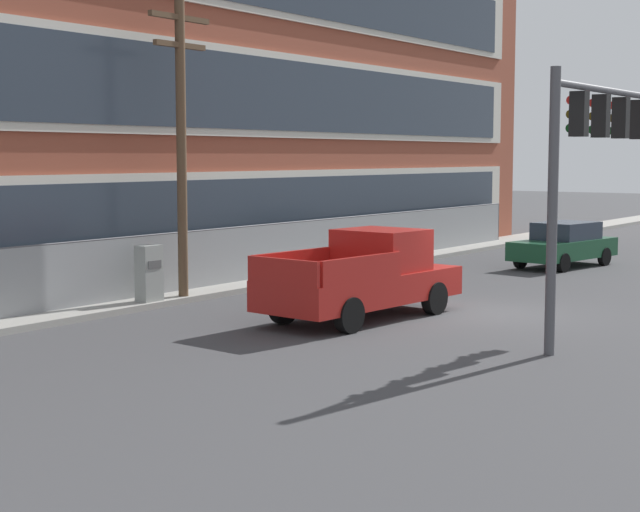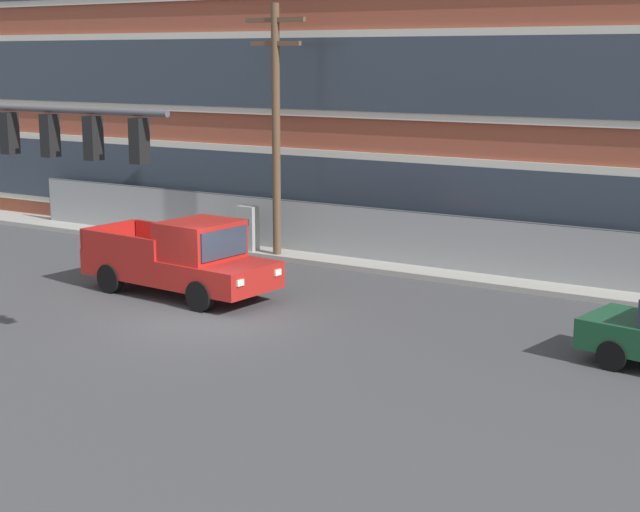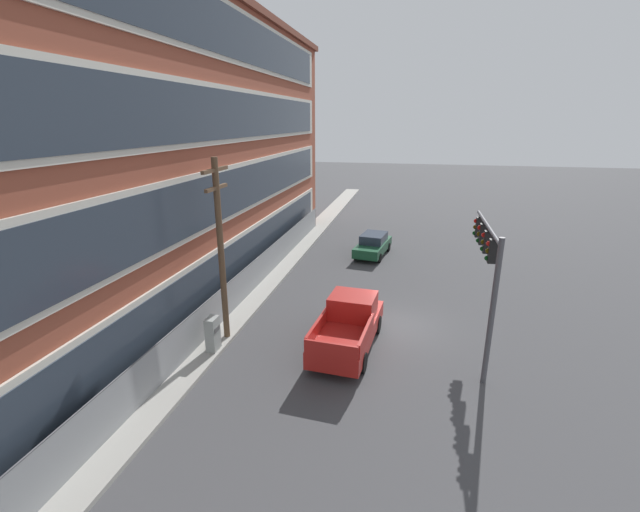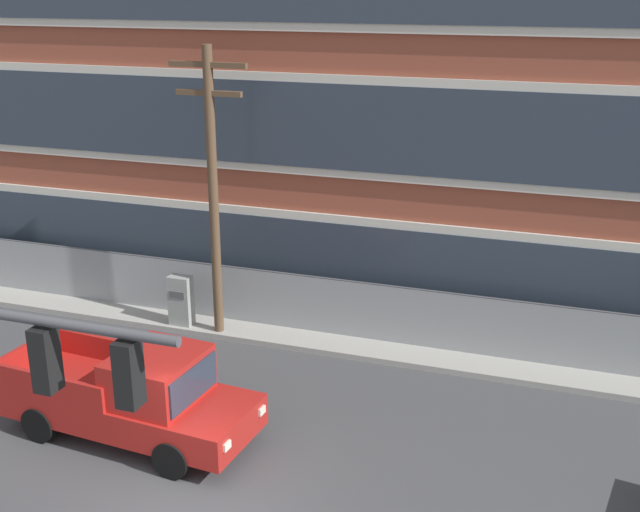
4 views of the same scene
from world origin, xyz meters
TOP-DOWN VIEW (x-y plane):
  - ground_plane at (0.00, 0.00)m, footprint 160.00×160.00m
  - sidewalk_building_side at (0.00, 7.98)m, footprint 80.00×1.76m
  - brick_mill_building at (0.23, 12.87)m, footprint 41.70×8.61m
  - chain_link_fence at (1.97, 8.20)m, footprint 32.03×0.06m
  - traffic_signal_mast at (-1.84, -3.23)m, footprint 5.85×0.43m
  - pickup_truck_red at (-2.33, 2.05)m, footprint 5.77×2.53m
  - sedan_dark_green at (10.83, 2.33)m, footprint 4.72×2.44m
  - utility_pole_near_corner at (-2.94, 7.38)m, footprint 2.12×0.26m
  - electrical_cabinet at (-4.13, 7.44)m, footprint 0.64×0.43m

SIDE VIEW (x-z plane):
  - ground_plane at x=0.00m, z-range 0.00..0.00m
  - sidewalk_building_side at x=0.00m, z-range 0.00..0.16m
  - electrical_cabinet at x=-4.13m, z-range 0.00..1.60m
  - sedan_dark_green at x=10.83m, z-range 0.02..1.58m
  - chain_link_fence at x=1.97m, z-range 0.02..1.80m
  - pickup_truck_red at x=-2.33m, z-range -0.07..2.02m
  - traffic_signal_mast at x=-1.84m, z-range 1.38..6.92m
  - utility_pole_near_corner at x=-2.94m, z-range 0.39..8.30m
  - brick_mill_building at x=0.23m, z-range 0.01..15.32m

